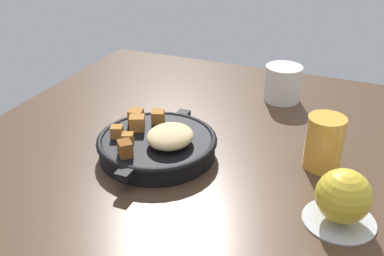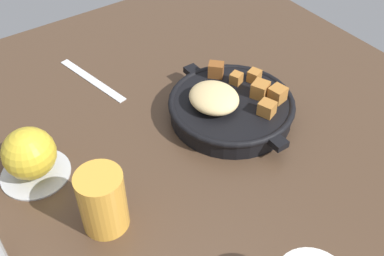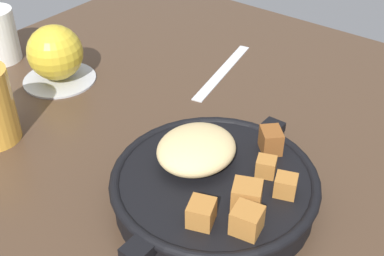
{
  "view_description": "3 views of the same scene",
  "coord_description": "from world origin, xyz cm",
  "views": [
    {
      "loc": [
        66.99,
        27.06,
        44.56
      ],
      "look_at": [
        1.91,
        -0.03,
        7.28
      ],
      "focal_mm": 42.53,
      "sensor_mm": 36.0,
      "label": 1
    },
    {
      "loc": [
        -46.01,
        34.83,
        55.58
      ],
      "look_at": [
        -1.25,
        3.38,
        4.97
      ],
      "focal_mm": 43.61,
      "sensor_mm": 36.0,
      "label": 2
    },
    {
      "loc": [
        -31.05,
        -29.42,
        38.69
      ],
      "look_at": [
        3.06,
        -3.06,
        7.36
      ],
      "focal_mm": 46.46,
      "sensor_mm": 36.0,
      "label": 3
    }
  ],
  "objects": [
    {
      "name": "red_apple",
      "position": [
        8.58,
        26.75,
        4.71
      ],
      "size": [
        8.21,
        8.21,
        8.21
      ],
      "primitive_type": "sphere",
      "color": "gold",
      "rests_on": "saucer_plate"
    },
    {
      "name": "juice_glass_amber",
      "position": [
        -6.16,
        21.84,
        4.89
      ],
      "size": [
        6.64,
        6.64,
        9.79
      ],
      "primitive_type": "cylinder",
      "color": "gold",
      "rests_on": "ground_plane"
    },
    {
      "name": "butter_knife",
      "position": [
        25.87,
        8.48,
        0.18
      ],
      "size": [
        18.88,
        5.33,
        0.36
      ],
      "primitive_type": "cube",
      "rotation": [
        0.0,
        0.0,
        0.2
      ],
      "color": "silver",
      "rests_on": "ground_plane"
    },
    {
      "name": "ground_plane",
      "position": [
        0.0,
        0.0,
        -1.2
      ],
      "size": [
        102.89,
        93.69,
        2.4
      ],
      "primitive_type": "cube",
      "color": "#473323"
    },
    {
      "name": "saucer_plate",
      "position": [
        8.58,
        26.75,
        0.3
      ],
      "size": [
        10.97,
        10.97,
        0.6
      ],
      "primitive_type": "cylinder",
      "color": "#B7BABF",
      "rests_on": "ground_plane"
    },
    {
      "name": "cast_iron_skillet",
      "position": [
        1.75,
        -7.01,
        2.56
      ],
      "size": [
        26.71,
        22.42,
        6.83
      ],
      "color": "black",
      "rests_on": "ground_plane"
    }
  ]
}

